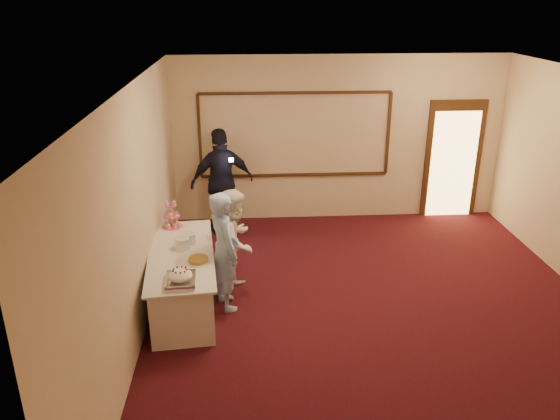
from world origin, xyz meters
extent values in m
plane|color=black|center=(0.00, 0.00, 0.00)|extent=(7.00, 7.00, 0.00)
cube|color=beige|center=(0.00, 3.50, 1.50)|extent=(6.00, 0.04, 3.00)
cube|color=beige|center=(0.00, -3.50, 1.50)|extent=(6.00, 0.04, 3.00)
cube|color=beige|center=(-3.00, 0.00, 1.50)|extent=(0.04, 7.00, 3.00)
cube|color=white|center=(0.00, 0.00, 3.00)|extent=(6.00, 7.00, 0.04)
cube|color=#341A0F|center=(-0.80, 3.47, 0.85)|extent=(3.40, 0.04, 0.05)
cube|color=#341A0F|center=(-0.80, 3.47, 2.35)|extent=(3.40, 0.04, 0.05)
cube|color=#341A0F|center=(-2.50, 3.47, 1.60)|extent=(0.05, 0.04, 1.50)
cube|color=#341A0F|center=(0.90, 3.47, 1.60)|extent=(0.05, 0.04, 1.50)
cube|color=#341A0F|center=(2.15, 3.46, 1.10)|extent=(1.05, 0.06, 2.20)
cube|color=#FFBF66|center=(2.15, 3.43, 1.00)|extent=(0.85, 0.02, 2.00)
cube|color=white|center=(-2.58, 0.47, 0.37)|extent=(0.94, 2.14, 0.74)
cube|color=white|center=(-2.58, 0.47, 0.76)|extent=(1.05, 2.26, 0.03)
cube|color=#A8AAAF|center=(-2.49, -0.35, 0.79)|extent=(0.37, 0.45, 0.04)
ellipsoid|color=white|center=(-2.49, -0.35, 0.87)|extent=(0.28, 0.28, 0.13)
cube|color=silver|center=(-2.40, -0.22, 0.81)|extent=(0.17, 0.28, 0.01)
cylinder|color=#E54B8B|center=(-2.79, 1.36, 0.97)|extent=(0.02, 0.02, 0.40)
cylinder|color=#E54B8B|center=(-2.79, 1.36, 0.78)|extent=(0.30, 0.30, 0.01)
cylinder|color=#E54B8B|center=(-2.79, 1.36, 0.94)|extent=(0.23, 0.23, 0.01)
cylinder|color=#E54B8B|center=(-2.79, 1.36, 1.10)|extent=(0.16, 0.16, 0.01)
cylinder|color=white|center=(-2.56, 0.58, 0.85)|extent=(0.19, 0.19, 0.15)
cylinder|color=white|center=(-2.56, 0.58, 0.93)|extent=(0.20, 0.20, 0.01)
cylinder|color=white|center=(-2.48, 0.75, 0.84)|extent=(0.17, 0.17, 0.14)
cylinder|color=white|center=(-2.48, 0.75, 0.92)|extent=(0.18, 0.18, 0.01)
cylinder|color=white|center=(-2.32, 0.19, 0.78)|extent=(0.30, 0.30, 0.01)
cylinder|color=olive|center=(-2.32, 0.19, 0.81)|extent=(0.26, 0.26, 0.05)
imported|color=#8FB4E9|center=(-2.00, 0.39, 0.82)|extent=(0.59, 0.70, 1.64)
imported|color=white|center=(-1.86, 0.82, 0.76)|extent=(0.80, 0.89, 1.51)
imported|color=black|center=(-2.11, 2.90, 0.94)|extent=(1.18, 0.75, 1.87)
cube|color=white|center=(-1.93, 2.64, 1.40)|extent=(0.08, 0.05, 0.05)
camera|label=1|loc=(-1.69, -6.08, 3.94)|focal=35.00mm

